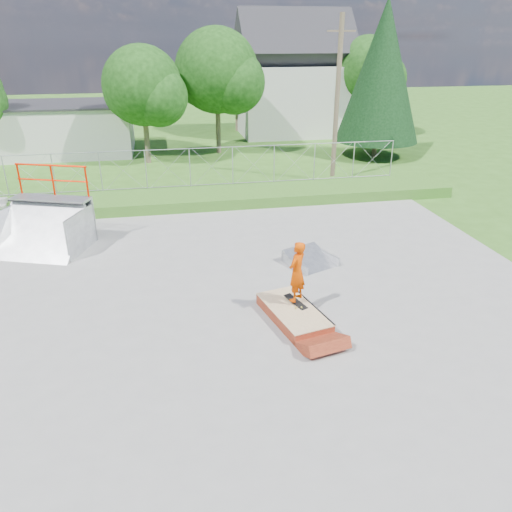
# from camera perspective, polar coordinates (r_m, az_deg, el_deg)

# --- Properties ---
(ground) EXTENTS (120.00, 120.00, 0.00)m
(ground) POSITION_cam_1_polar(r_m,az_deg,el_deg) (14.31, -4.26, -5.40)
(ground) COLOR #34611B
(ground) RESTS_ON ground
(concrete_pad) EXTENTS (20.00, 16.00, 0.04)m
(concrete_pad) POSITION_cam_1_polar(r_m,az_deg,el_deg) (14.30, -4.26, -5.33)
(concrete_pad) COLOR gray
(concrete_pad) RESTS_ON ground
(grass_berm) EXTENTS (24.00, 3.00, 0.50)m
(grass_berm) POSITION_cam_1_polar(r_m,az_deg,el_deg) (22.97, -7.23, 6.62)
(grass_berm) COLOR #34611B
(grass_berm) RESTS_ON ground
(grind_box) EXTENTS (1.63, 2.56, 0.35)m
(grind_box) POSITION_cam_1_polar(r_m,az_deg,el_deg) (13.43, 4.28, -6.64)
(grind_box) COLOR maroon
(grind_box) RESTS_ON concrete_pad
(quarter_pipe) EXTENTS (3.47, 3.22, 2.82)m
(quarter_pipe) POSITION_cam_1_polar(r_m,az_deg,el_deg) (18.74, -23.54, 4.54)
(quarter_pipe) COLOR #97999E
(quarter_pipe) RESTS_ON concrete_pad
(flat_bank_ramp) EXTENTS (1.79, 1.84, 0.42)m
(flat_bank_ramp) POSITION_cam_1_polar(r_m,az_deg,el_deg) (16.60, 6.25, -0.36)
(flat_bank_ramp) COLOR #97999E
(flat_bank_ramp) RESTS_ON concrete_pad
(skateboard) EXTENTS (0.53, 0.81, 0.13)m
(skateboard) POSITION_cam_1_polar(r_m,az_deg,el_deg) (13.56, 4.57, -5.26)
(skateboard) COLOR black
(skateboard) RESTS_ON grind_box
(skater) EXTENTS (0.71, 0.71, 1.67)m
(skater) POSITION_cam_1_polar(r_m,az_deg,el_deg) (13.18, 4.69, -2.08)
(skater) COLOR #D03E00
(skater) RESTS_ON grind_box
(chain_link_fence) EXTENTS (20.00, 0.06, 1.80)m
(chain_link_fence) POSITION_cam_1_polar(r_m,az_deg,el_deg) (23.63, -7.56, 9.98)
(chain_link_fence) COLOR #9EA2A7
(chain_link_fence) RESTS_ON grass_berm
(utility_building_flat) EXTENTS (10.00, 6.00, 3.00)m
(utility_building_flat) POSITION_cam_1_polar(r_m,az_deg,el_deg) (35.49, -22.31, 13.24)
(utility_building_flat) COLOR #BBBBB7
(utility_building_flat) RESTS_ON ground
(gable_house) EXTENTS (8.40, 6.08, 8.94)m
(gable_house) POSITION_cam_1_polar(r_m,az_deg,el_deg) (39.91, 4.28, 19.25)
(gable_house) COLOR #BBBBB7
(gable_house) RESTS_ON ground
(utility_pole) EXTENTS (0.24, 0.24, 8.00)m
(utility_pole) POSITION_cam_1_polar(r_m,az_deg,el_deg) (26.14, 9.24, 17.01)
(utility_pole) COLOR brown
(utility_pole) RESTS_ON ground
(tree_left_near) EXTENTS (4.76, 4.48, 6.65)m
(tree_left_near) POSITION_cam_1_polar(r_m,az_deg,el_deg) (30.38, -12.36, 18.15)
(tree_left_near) COLOR brown
(tree_left_near) RESTS_ON ground
(tree_center) EXTENTS (5.44, 5.12, 7.60)m
(tree_center) POSITION_cam_1_polar(r_m,az_deg,el_deg) (32.57, -3.95, 20.03)
(tree_center) COLOR brown
(tree_center) RESTS_ON ground
(tree_right_far) EXTENTS (5.10, 4.80, 7.12)m
(tree_right_far) POSITION_cam_1_polar(r_m,az_deg,el_deg) (39.54, 13.04, 19.73)
(tree_right_far) COLOR brown
(tree_right_far) RESTS_ON ground
(tree_back_mid) EXTENTS (4.08, 3.84, 5.70)m
(tree_back_mid) POSITION_cam_1_polar(r_m,az_deg,el_deg) (40.95, -1.87, 19.13)
(tree_back_mid) COLOR brown
(tree_back_mid) RESTS_ON ground
(conifer_tree) EXTENTS (5.04, 5.04, 9.10)m
(conifer_tree) POSITION_cam_1_polar(r_m,az_deg,el_deg) (32.36, 14.21, 19.75)
(conifer_tree) COLOR brown
(conifer_tree) RESTS_ON ground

